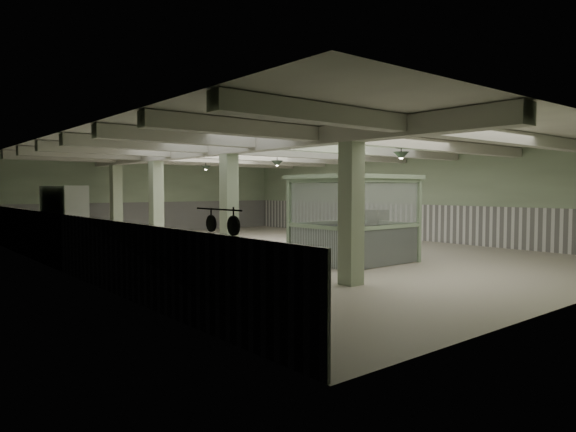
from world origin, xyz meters
TOP-DOWN VIEW (x-y plane):
  - floor at (0.00, 0.00)m, footprint 20.00×20.00m
  - ceiling at (0.00, 0.00)m, footprint 14.00×20.00m
  - wall_back at (0.00, 10.00)m, footprint 14.00×0.02m
  - wall_left at (-7.00, 0.00)m, footprint 0.02×20.00m
  - wall_right at (7.00, 0.00)m, footprint 0.02×20.00m
  - wainscot_left at (-6.97, 0.00)m, footprint 0.05×19.90m
  - wainscot_right at (6.97, 0.00)m, footprint 0.05×19.90m
  - wainscot_back at (0.00, 9.97)m, footprint 13.90×0.05m
  - girder at (-2.50, 0.00)m, footprint 0.45×19.90m
  - beam_a at (0.00, -7.50)m, footprint 13.90×0.35m
  - beam_b at (0.00, -5.00)m, footprint 13.90×0.35m
  - beam_c at (0.00, -2.50)m, footprint 13.90×0.35m
  - beam_d at (0.00, 0.00)m, footprint 13.90×0.35m
  - beam_e at (0.00, 2.50)m, footprint 13.90×0.35m
  - beam_f at (0.00, 5.00)m, footprint 13.90×0.35m
  - beam_g at (0.00, 7.50)m, footprint 13.90×0.35m
  - column_a at (-2.50, -6.00)m, footprint 0.42×0.42m
  - column_b at (-2.50, -1.00)m, footprint 0.42×0.42m
  - column_c at (-2.50, 4.00)m, footprint 0.42×0.42m
  - column_d at (-2.50, 8.00)m, footprint 0.42×0.42m
  - hook_rail at (-6.93, -7.60)m, footprint 0.02×1.20m
  - pendant_front at (0.50, -5.00)m, footprint 0.44×0.44m
  - pendant_mid at (0.50, 0.50)m, footprint 0.44×0.44m
  - pendant_back at (0.50, 5.50)m, footprint 0.44×0.44m
  - prep_counter at (-6.54, -6.15)m, footprint 0.87×4.99m
  - pitcher_near at (-6.44, -6.90)m, footprint 0.27×0.29m
  - pitcher_far at (-6.57, -4.21)m, footprint 0.18×0.20m
  - veg_colander at (-6.43, -5.46)m, footprint 0.53×0.53m
  - orange_bowl at (-6.44, -5.60)m, footprint 0.26×0.26m
  - skillet_near at (-6.88, -7.92)m, footprint 0.04×0.28m
  - skillet_far at (-6.88, -7.32)m, footprint 0.03×0.25m
  - walkin_cooler at (-6.62, 1.00)m, footprint 1.14×2.48m
  - guard_booth at (0.17, -3.56)m, footprint 3.17×2.68m
  - filing_cabinet at (1.80, -3.01)m, footprint 0.58×0.75m

SIDE VIEW (x-z plane):
  - floor at x=0.00m, z-range 0.00..0.00m
  - prep_counter at x=-6.54m, z-range 0.01..0.92m
  - filing_cabinet at x=1.80m, z-range 0.00..1.49m
  - wainscot_left at x=-6.97m, z-range 0.00..1.50m
  - wainscot_right at x=6.97m, z-range 0.00..1.50m
  - wainscot_back at x=0.00m, z-range 0.00..1.50m
  - orange_bowl at x=-6.44m, z-range 0.90..0.98m
  - veg_colander at x=-6.43m, z-range 0.90..1.10m
  - pitcher_far at x=-6.57m, z-range 0.90..1.14m
  - pitcher_near at x=-6.44m, z-range 0.90..1.20m
  - walkin_cooler at x=-6.62m, z-range 0.00..2.27m
  - skillet_near at x=-6.88m, z-range 1.49..1.77m
  - skillet_far at x=-6.88m, z-range 1.51..1.75m
  - guard_booth at x=0.17m, z-range 0.46..3.01m
  - wall_back at x=0.00m, z-range 0.00..3.60m
  - wall_left at x=-7.00m, z-range 0.00..3.60m
  - wall_right at x=7.00m, z-range 0.00..3.60m
  - column_a at x=-2.50m, z-range 0.00..3.60m
  - column_b at x=-2.50m, z-range 0.00..3.60m
  - column_c at x=-2.50m, z-range 0.00..3.60m
  - column_d at x=-2.50m, z-range 0.00..3.60m
  - hook_rail at x=-6.93m, z-range 1.84..1.86m
  - pendant_front at x=0.50m, z-range 2.94..3.16m
  - pendant_mid at x=0.50m, z-range 2.94..3.16m
  - pendant_back at x=0.50m, z-range 2.94..3.16m
  - girder at x=-2.50m, z-range 3.18..3.58m
  - beam_a at x=0.00m, z-range 3.26..3.58m
  - beam_b at x=0.00m, z-range 3.26..3.58m
  - beam_c at x=0.00m, z-range 3.26..3.58m
  - beam_d at x=0.00m, z-range 3.26..3.58m
  - beam_e at x=0.00m, z-range 3.26..3.58m
  - beam_f at x=0.00m, z-range 3.26..3.58m
  - beam_g at x=0.00m, z-range 3.26..3.58m
  - ceiling at x=0.00m, z-range 3.59..3.61m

